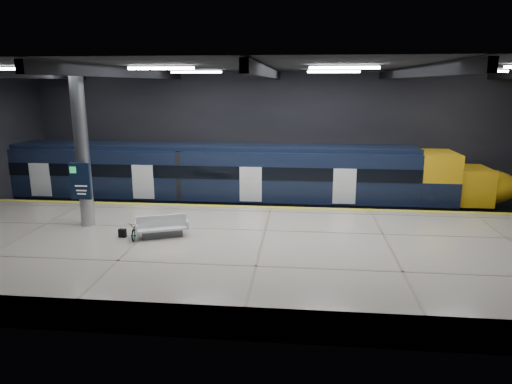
# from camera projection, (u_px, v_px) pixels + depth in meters

# --- Properties ---
(ground) EXTENTS (30.00, 30.00, 0.00)m
(ground) POSITION_uv_depth(u_px,v_px,m) (267.00, 246.00, 21.01)
(ground) COLOR black
(ground) RESTS_ON ground
(room_shell) EXTENTS (30.10, 16.10, 8.05)m
(room_shell) POSITION_uv_depth(u_px,v_px,m) (268.00, 121.00, 19.68)
(room_shell) COLOR black
(room_shell) RESTS_ON ground
(platform) EXTENTS (30.00, 11.00, 1.10)m
(platform) POSITION_uv_depth(u_px,v_px,m) (262.00, 255.00, 18.46)
(platform) COLOR #B6AA9A
(platform) RESTS_ON ground
(safety_strip) EXTENTS (30.00, 0.40, 0.01)m
(safety_strip) POSITION_uv_depth(u_px,v_px,m) (271.00, 207.00, 23.41)
(safety_strip) COLOR gold
(safety_strip) RESTS_ON platform
(rails) EXTENTS (30.00, 1.52, 0.16)m
(rails) POSITION_uv_depth(u_px,v_px,m) (274.00, 212.00, 26.31)
(rails) COLOR gray
(rails) RESTS_ON ground
(train) EXTENTS (29.40, 2.84, 3.79)m
(train) POSITION_uv_depth(u_px,v_px,m) (233.00, 178.00, 26.09)
(train) COLOR black
(train) RESTS_ON ground
(bench) EXTENTS (2.28, 1.59, 0.93)m
(bench) POSITION_uv_depth(u_px,v_px,m) (162.00, 229.00, 18.89)
(bench) COLOR #595B60
(bench) RESTS_ON platform
(bicycle) EXTENTS (0.65, 1.44, 0.73)m
(bicycle) POSITION_uv_depth(u_px,v_px,m) (136.00, 229.00, 18.76)
(bicycle) COLOR #99999E
(bicycle) RESTS_ON platform
(pannier_bag) EXTENTS (0.32, 0.21, 0.35)m
(pannier_bag) POSITION_uv_depth(u_px,v_px,m) (122.00, 233.00, 18.87)
(pannier_bag) COLOR black
(pannier_bag) RESTS_ON platform
(info_column) EXTENTS (0.90, 0.78, 6.90)m
(info_column) POSITION_uv_depth(u_px,v_px,m) (82.00, 151.00, 19.76)
(info_column) COLOR #9EA0A5
(info_column) RESTS_ON platform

